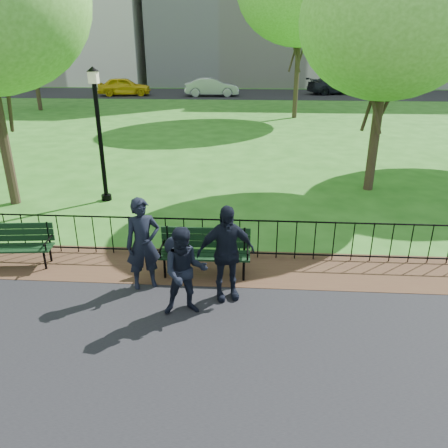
# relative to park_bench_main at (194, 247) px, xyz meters

# --- Properties ---
(ground) EXTENTS (120.00, 120.00, 0.00)m
(ground) POSITION_rel_park_bench_main_xyz_m (-0.12, -1.20, -0.62)
(ground) COLOR #265C18
(dirt_strip) EXTENTS (60.00, 1.60, 0.01)m
(dirt_strip) POSITION_rel_park_bench_main_xyz_m (-0.12, 0.30, -0.60)
(dirt_strip) COLOR #3D2619
(dirt_strip) RESTS_ON ground
(far_street) EXTENTS (70.00, 9.00, 0.01)m
(far_street) POSITION_rel_park_bench_main_xyz_m (-0.12, 33.80, -0.61)
(far_street) COLOR black
(far_street) RESTS_ON ground
(iron_fence) EXTENTS (24.06, 0.06, 1.00)m
(iron_fence) POSITION_rel_park_bench_main_xyz_m (-0.12, 0.80, -0.12)
(iron_fence) COLOR black
(iron_fence) RESTS_ON ground
(park_bench_main) EXTENTS (1.80, 0.57, 1.02)m
(park_bench_main) POSITION_rel_park_bench_main_xyz_m (0.00, 0.00, 0.00)
(park_bench_main) COLOR black
(park_bench_main) RESTS_ON ground
(park_bench_left_a) EXTENTS (1.74, 0.70, 0.96)m
(park_bench_left_a) POSITION_rel_park_bench_main_xyz_m (-3.86, 0.17, -0.06)
(park_bench_left_a) COLOR black
(park_bench_left_a) RESTS_ON ground
(lamppost) EXTENTS (0.34, 0.34, 3.77)m
(lamppost) POSITION_rel_park_bench_main_xyz_m (-3.21, 4.32, 1.44)
(lamppost) COLOR black
(lamppost) RESTS_ON ground
(tree_near_e) EXTENTS (5.06, 5.06, 7.05)m
(tree_near_e) POSITION_rel_park_bench_main_xyz_m (4.83, 5.91, 4.28)
(tree_near_e) COLOR #2D2116
(tree_near_e) RESTS_ON ground
(tree_far_w) EXTENTS (6.96, 6.96, 9.70)m
(tree_far_w) POSITION_rel_park_bench_main_xyz_m (-13.77, 22.51, 6.12)
(tree_far_w) COLOR #2D2116
(tree_far_w) RESTS_ON ground
(person_left) EXTENTS (0.76, 0.65, 1.78)m
(person_left) POSITION_rel_park_bench_main_xyz_m (-0.87, -0.54, 0.28)
(person_left) COLOR black
(person_left) RESTS_ON asphalt_path
(person_mid) EXTENTS (0.83, 0.55, 1.58)m
(person_mid) POSITION_rel_park_bench_main_xyz_m (0.03, -1.37, 0.19)
(person_mid) COLOR black
(person_mid) RESTS_ON asphalt_path
(person_right) EXTENTS (1.13, 0.71, 1.79)m
(person_right) POSITION_rel_park_bench_main_xyz_m (0.68, -0.82, 0.29)
(person_right) COLOR black
(person_right) RESTS_ON asphalt_path
(taxi) EXTENTS (4.83, 2.63, 1.56)m
(taxi) POSITION_rel_park_bench_main_xyz_m (-10.39, 31.75, 0.18)
(taxi) COLOR yellow
(taxi) RESTS_ON far_street
(sedan_silver) EXTENTS (4.83, 2.09, 1.55)m
(sedan_silver) POSITION_rel_park_bench_main_xyz_m (-2.63, 31.75, 0.17)
(sedan_silver) COLOR #ABAEB3
(sedan_silver) RESTS_ON far_street
(sedan_dark) EXTENTS (5.44, 3.42, 1.47)m
(sedan_dark) POSITION_rel_park_bench_main_xyz_m (8.40, 34.23, 0.13)
(sedan_dark) COLOR black
(sedan_dark) RESTS_ON far_street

